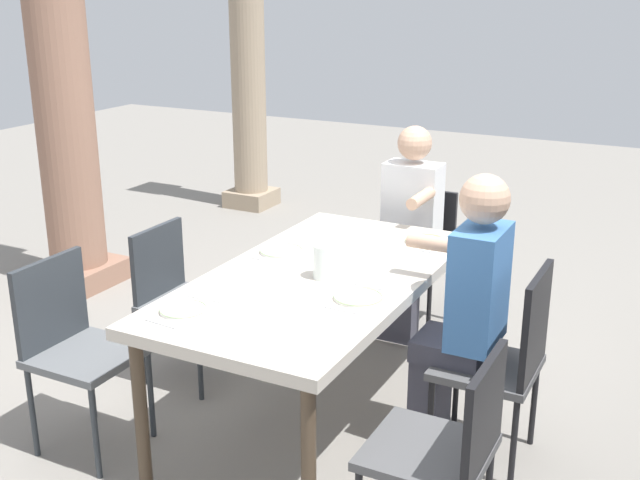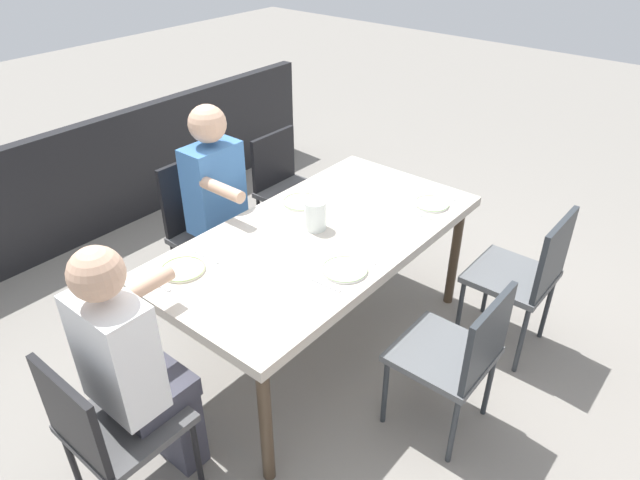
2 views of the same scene
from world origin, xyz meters
name	(u,v)px [view 2 (image 2 of 2)]	position (x,y,z in m)	size (l,w,h in m)	color
ground_plane	(320,342)	(0.00, 0.00, 0.00)	(16.00, 16.00, 0.00)	gray
dining_table	(319,243)	(0.00, 0.00, 0.71)	(1.88, 0.97, 0.78)	beige
chair_west_north	(526,272)	(-0.72, 0.90, 0.54)	(0.44, 0.44, 0.91)	#5B5E61
chair_west_south	(287,184)	(-0.72, -0.90, 0.52)	(0.44, 0.44, 0.87)	#4F4F50
chair_mid_north	(458,352)	(0.06, 0.90, 0.50)	(0.44, 0.44, 0.85)	#5B5E61
chair_mid_south	(204,223)	(0.06, -0.91, 0.53)	(0.44, 0.44, 0.94)	#4F4F50
chair_head_east	(107,425)	(1.36, 0.00, 0.50)	(0.44, 0.44, 0.86)	#4F4F50
diner_woman_green	(222,207)	(0.07, -0.70, 0.72)	(0.35, 0.50, 1.34)	#3F3F4C
diner_man_white	(135,366)	(1.18, 0.00, 0.70)	(0.49, 0.35, 1.30)	#3F3F4C
patio_railing	(103,177)	(0.00, -2.17, 0.45)	(4.28, 0.10, 0.90)	black
plate_0	(432,204)	(-0.66, 0.30, 0.79)	(0.20, 0.20, 0.02)	white
fork_0	(444,196)	(-0.81, 0.30, 0.78)	(0.02, 0.17, 0.01)	silver
spoon_0	(418,214)	(-0.51, 0.30, 0.78)	(0.02, 0.17, 0.01)	silver
plate_1	(301,202)	(-0.20, -0.30, 0.79)	(0.22, 0.22, 0.02)	white
fork_1	(318,194)	(-0.35, -0.30, 0.78)	(0.02, 0.17, 0.01)	silver
spoon_1	(284,212)	(-0.05, -0.30, 0.78)	(0.02, 0.17, 0.01)	silver
plate_2	(345,270)	(0.19, 0.32, 0.79)	(0.22, 0.22, 0.02)	white
fork_2	(363,257)	(0.04, 0.32, 0.78)	(0.02, 0.17, 0.01)	silver
spoon_2	(325,285)	(0.34, 0.32, 0.78)	(0.02, 0.17, 0.01)	silver
plate_3	(183,269)	(0.69, -0.29, 0.79)	(0.22, 0.22, 0.02)	silver
fork_3	(207,257)	(0.54, -0.29, 0.78)	(0.02, 0.17, 0.01)	silver
spoon_3	(158,285)	(0.84, -0.29, 0.78)	(0.02, 0.17, 0.01)	silver
water_pitcher	(315,216)	(-0.03, -0.05, 0.85)	(0.12, 0.12, 0.16)	white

